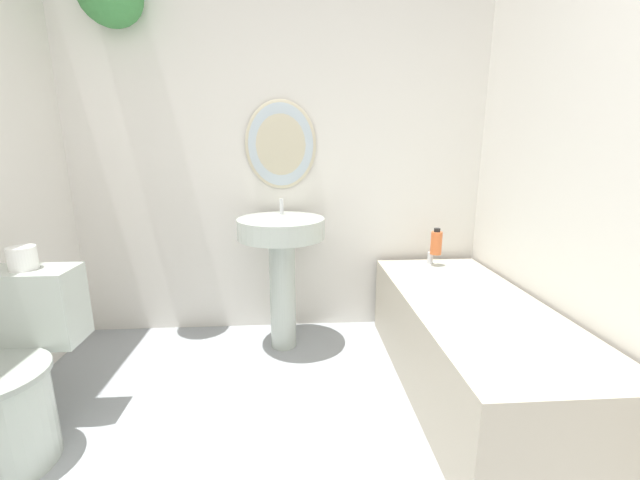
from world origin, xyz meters
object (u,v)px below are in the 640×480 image
(toilet, at_px, (10,381))
(pedestal_sink, at_px, (282,252))
(bathtub, at_px, (471,344))
(toilet_paper_roll, at_px, (22,258))
(shampoo_bottle, at_px, (436,242))

(toilet, bearing_deg, pedestal_sink, 36.97)
(bathtub, bearing_deg, toilet_paper_roll, -177.39)
(pedestal_sink, distance_m, bathtub, 1.18)
(shampoo_bottle, xyz_separation_m, toilet_paper_roll, (-2.09, -0.72, 0.14))
(toilet, relative_size, bathtub, 0.47)
(toilet, xyz_separation_m, pedestal_sink, (1.09, 0.82, 0.30))
(toilet, xyz_separation_m, shampoo_bottle, (2.09, 0.92, 0.32))
(bathtub, relative_size, toilet_paper_roll, 14.15)
(toilet_paper_roll, bearing_deg, shampoo_bottle, 19.12)
(shampoo_bottle, bearing_deg, toilet_paper_roll, -160.88)
(pedestal_sink, bearing_deg, bathtub, -28.14)
(pedestal_sink, relative_size, bathtub, 0.60)
(shampoo_bottle, distance_m, toilet_paper_roll, 2.21)
(bathtub, xyz_separation_m, shampoo_bottle, (0.02, 0.63, 0.39))
(bathtub, bearing_deg, toilet, -171.96)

